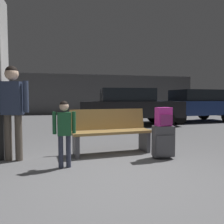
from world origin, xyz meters
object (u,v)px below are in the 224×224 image
(suitcase, at_px, (163,141))
(bench, at_px, (111,131))
(backpack_bright, at_px, (164,117))
(child, at_px, (64,127))
(adult, at_px, (12,103))
(parked_car_side, at_px, (194,105))
(parked_car_near, at_px, (129,106))

(suitcase, bearing_deg, bench, 143.97)
(bench, height_order, backpack_bright, backpack_bright)
(child, xyz_separation_m, adult, (-0.88, 0.61, 0.38))
(backpack_bright, xyz_separation_m, parked_car_side, (4.28, 5.66, 0.03))
(adult, height_order, parked_car_near, adult)
(suitcase, distance_m, parked_car_near, 5.15)
(suitcase, bearing_deg, parked_car_near, 80.13)
(bench, distance_m, parked_car_near, 4.77)
(bench, bearing_deg, suitcase, -36.03)
(child, bearing_deg, bench, 40.17)
(bench, xyz_separation_m, parked_car_near, (1.74, 4.43, 0.36))
(backpack_bright, height_order, adult, adult)
(suitcase, relative_size, adult, 0.36)
(child, bearing_deg, suitcase, 4.98)
(backpack_bright, distance_m, parked_car_near, 5.13)
(adult, height_order, parked_car_side, adult)
(adult, xyz_separation_m, parked_car_side, (6.94, 5.21, -0.23))
(backpack_bright, xyz_separation_m, child, (-1.78, -0.15, -0.11))
(child, bearing_deg, backpack_bright, 4.96)
(parked_car_side, bearing_deg, bench, -135.56)
(bench, relative_size, parked_car_near, 0.39)
(backpack_bright, bearing_deg, parked_car_side, 52.92)
(adult, xyz_separation_m, parked_car_near, (3.54, 4.60, -0.23))
(adult, bearing_deg, parked_car_near, 52.41)
(suitcase, xyz_separation_m, parked_car_side, (4.28, 5.66, 0.48))
(parked_car_near, bearing_deg, child, -117.05)
(parked_car_near, bearing_deg, backpack_bright, -99.86)
(suitcase, distance_m, child, 1.82)
(adult, bearing_deg, suitcase, -9.59)
(bench, bearing_deg, parked_car_near, 68.59)
(suitcase, distance_m, adult, 2.79)
(bench, height_order, suitcase, bench)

